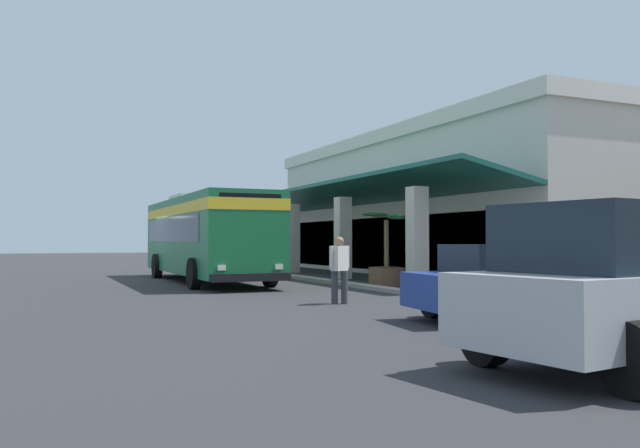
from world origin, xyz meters
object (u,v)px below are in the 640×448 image
(transit_bus, at_px, (206,232))
(parked_suv_silver, at_px, (635,283))
(potted_palm, at_px, (386,267))
(pedestrian, at_px, (339,266))
(parked_sedan_blue, at_px, (521,281))

(transit_bus, xyz_separation_m, parked_suv_silver, (18.34, 0.90, -0.84))
(transit_bus, xyz_separation_m, potted_palm, (4.78, 5.09, -1.22))
(pedestrian, bearing_deg, parked_sedan_blue, 22.67)
(pedestrian, relative_size, potted_palm, 0.64)
(potted_palm, bearing_deg, pedestrian, -39.64)
(parked_suv_silver, xyz_separation_m, pedestrian, (-8.50, -0.00, -0.10))
(pedestrian, height_order, potted_palm, potted_palm)
(transit_bus, xyz_separation_m, parked_sedan_blue, (14.19, 2.72, -1.10))
(parked_suv_silver, bearing_deg, parked_sedan_blue, 156.40)
(pedestrian, bearing_deg, parked_suv_silver, 0.01)
(transit_bus, distance_m, pedestrian, 9.93)
(parked_sedan_blue, height_order, parked_suv_silver, parked_suv_silver)
(parked_suv_silver, relative_size, pedestrian, 3.07)
(transit_bus, height_order, parked_sedan_blue, transit_bus)
(transit_bus, relative_size, pedestrian, 6.85)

